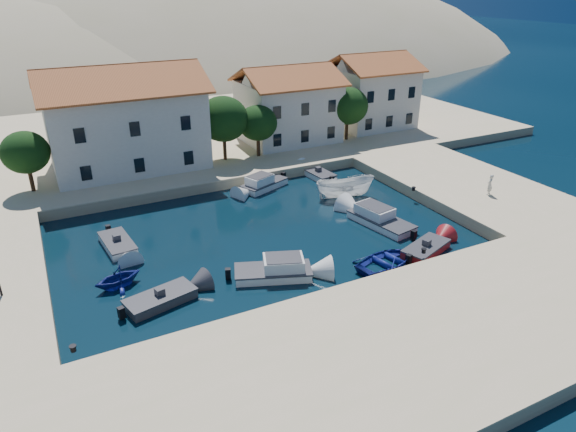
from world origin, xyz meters
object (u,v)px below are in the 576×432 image
object	(u,v)px
building_right	(371,89)
cabin_cruiser_south	(273,271)
boat_east	(345,197)
building_left	(125,116)
pedestrian	(490,185)
cabin_cruiser_east	(381,220)
building_mid	(288,103)
rowboat_south	(386,265)

from	to	relation	value
building_right	cabin_cruiser_south	world-z (taller)	building_right
building_right	boat_east	distance (m)	22.46
boat_east	building_right	bearing A→B (deg)	-24.89
building_left	cabin_cruiser_south	bearing A→B (deg)	-79.86
building_left	pedestrian	xyz separation A→B (m)	(25.85, -21.60, -4.04)
cabin_cruiser_east	pedestrian	xyz separation A→B (m)	(10.57, -0.87, 1.42)
building_right	cabin_cruiser_south	xyz separation A→B (m)	(-25.73, -25.90, -5.00)
cabin_cruiser_south	pedestrian	distance (m)	21.74
cabin_cruiser_south	boat_east	size ratio (longest dim) A/B	1.02
building_mid	boat_east	distance (m)	16.54
building_mid	cabin_cruiser_south	world-z (taller)	building_mid
building_left	cabin_cruiser_south	xyz separation A→B (m)	(4.27, -23.90, -5.46)
building_left	building_right	xyz separation A→B (m)	(30.00, 2.00, -0.46)
cabin_cruiser_east	building_left	bearing A→B (deg)	25.61
building_mid	rowboat_south	world-z (taller)	building_mid
building_mid	building_right	distance (m)	12.04
building_right	pedestrian	bearing A→B (deg)	-99.98
cabin_cruiser_south	rowboat_south	size ratio (longest dim) A/B	1.12
rowboat_south	pedestrian	distance (m)	14.81
building_right	rowboat_south	size ratio (longest dim) A/B	1.95
pedestrian	building_left	bearing A→B (deg)	-64.54
building_mid	rowboat_south	distance (m)	28.25
building_left	rowboat_south	size ratio (longest dim) A/B	3.03
rowboat_south	cabin_cruiser_east	distance (m)	6.36
cabin_cruiser_south	pedestrian	size ratio (longest dim) A/B	3.03
cabin_cruiser_east	boat_east	distance (m)	6.24
cabin_cruiser_south	pedestrian	bearing A→B (deg)	26.87
pedestrian	building_mid	bearing A→B (deg)	-95.50
boat_east	rowboat_south	bearing A→B (deg)	176.67
cabin_cruiser_south	boat_east	xyz separation A→B (m)	(11.56, 9.36, -0.48)
building_left	cabin_cruiser_south	world-z (taller)	building_left
cabin_cruiser_east	boat_east	xyz separation A→B (m)	(0.55, 6.19, -0.48)
building_right	rowboat_south	world-z (taller)	building_right
building_left	boat_east	distance (m)	22.30
building_left	building_mid	size ratio (longest dim) A/B	1.40
building_mid	building_left	bearing A→B (deg)	-176.82
boat_east	building_mid	bearing A→B (deg)	7.75
building_mid	cabin_cruiser_south	xyz separation A→B (m)	(-13.73, -24.90, -4.75)
boat_east	pedestrian	distance (m)	12.40
building_left	building_mid	bearing A→B (deg)	3.18
building_left	building_right	world-z (taller)	building_left
building_right	pedestrian	distance (m)	24.23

